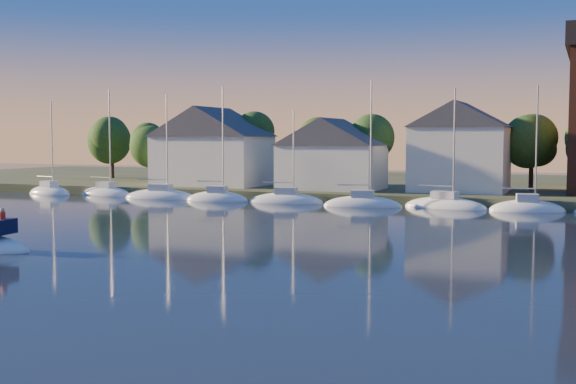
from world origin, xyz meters
The scene contains 7 objects.
shoreline_land centered at (0.00, 75.00, 0.00)m, with size 160.00×50.00×2.00m, color #323E24.
wooden_dock centered at (0.00, 52.00, 0.00)m, with size 120.00×3.00×1.00m, color brown.
clubhouse_west centered at (-22.00, 58.00, 5.93)m, with size 13.65×9.45×9.64m.
clubhouse_centre centered at (-6.00, 57.00, 5.13)m, with size 11.55×8.40×8.08m.
clubhouse_east centered at (8.00, 59.00, 6.00)m, with size 10.50×8.40×9.80m.
tree_line centered at (2.00, 63.00, 7.18)m, with size 93.40×5.40×8.90m.
moored_fleet centered at (0.00, 49.00, 0.10)m, with size 87.50×2.40×12.05m.
Camera 1 is at (21.26, -20.64, 6.82)m, focal length 45.00 mm.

